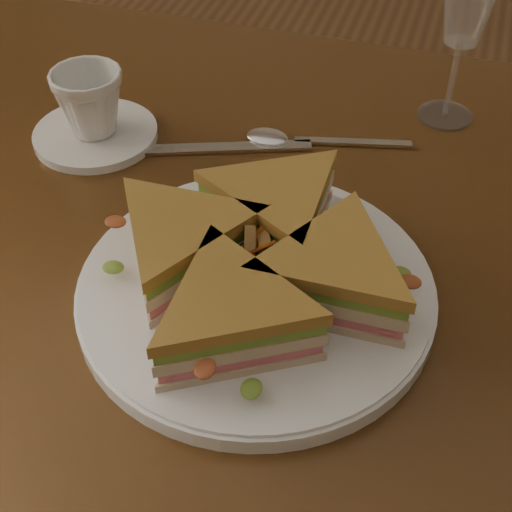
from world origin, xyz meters
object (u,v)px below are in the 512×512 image
object	(u,v)px
plate	(256,291)
spoon	(288,139)
saucer	(96,134)
knife	(207,149)
coffee_cup	(90,102)
wine_glass	(469,2)
table	(238,290)
sandwich_wedges	(256,260)

from	to	relation	value
plate	spoon	world-z (taller)	plate
plate	saucer	size ratio (longest dim) A/B	2.24
knife	coffee_cup	size ratio (longest dim) A/B	2.65
saucer	plate	bearing A→B (deg)	-36.40
spoon	saucer	size ratio (longest dim) A/B	1.31
wine_glass	saucer	bearing A→B (deg)	-156.59
spoon	wine_glass	size ratio (longest dim) A/B	0.93
table	knife	size ratio (longest dim) A/B	5.83
table	spoon	xyz separation A→B (m)	(0.01, 0.14, 0.10)
spoon	knife	xyz separation A→B (m)	(-0.08, -0.04, -0.00)
knife	coffee_cup	distance (m)	0.14
table	wine_glass	bearing A→B (deg)	54.77
table	plate	xyz separation A→B (m)	(0.05, -0.09, 0.11)
plate	wine_glass	world-z (taller)	wine_glass
sandwich_wedges	wine_glass	xyz separation A→B (m)	(0.13, 0.34, 0.09)
knife	saucer	distance (m)	0.13
table	sandwich_wedges	bearing A→B (deg)	-62.02
wine_glass	plate	bearing A→B (deg)	-110.30
table	wine_glass	world-z (taller)	wine_glass
knife	saucer	world-z (taller)	saucer
spoon	coffee_cup	bearing A→B (deg)	-178.17
coffee_cup	wine_glass	bearing A→B (deg)	17.30
spoon	coffee_cup	size ratio (longest dim) A/B	2.32
table	spoon	bearing A→B (deg)	84.73
table	plate	world-z (taller)	plate
spoon	wine_glass	bearing A→B (deg)	19.34
spoon	plate	bearing A→B (deg)	-94.72
wine_glass	coffee_cup	size ratio (longest dim) A/B	2.49
sandwich_wedges	table	bearing A→B (deg)	117.98
spoon	wine_glass	xyz separation A→B (m)	(0.16, 0.10, 0.13)
spoon	table	bearing A→B (deg)	-108.60
sandwich_wedges	knife	size ratio (longest dim) A/B	1.40
spoon	sandwich_wedges	bearing A→B (deg)	-94.72
table	plate	bearing A→B (deg)	-62.02
knife	wine_glass	size ratio (longest dim) A/B	1.06
spoon	knife	world-z (taller)	spoon
sandwich_wedges	coffee_cup	bearing A→B (deg)	143.60
table	saucer	bearing A→B (deg)	155.82
table	saucer	xyz separation A→B (m)	(-0.19, 0.09, 0.10)
table	wine_glass	size ratio (longest dim) A/B	6.18
knife	wine_glass	world-z (taller)	wine_glass
sandwich_wedges	wine_glass	distance (m)	0.37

